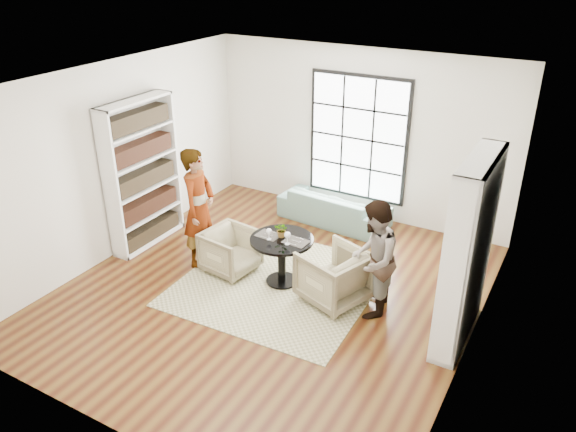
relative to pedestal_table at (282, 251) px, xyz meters
The scene contains 16 objects.
ground 0.60m from the pedestal_table, 93.63° to the right, with size 6.00×6.00×0.00m, color brown.
room_shell 0.78m from the pedestal_table, 93.62° to the left, with size 6.00×6.01×6.00m.
rug 0.53m from the pedestal_table, 114.06° to the right, with size 2.70×2.70×0.01m, color tan.
pedestal_table is the anchor object (origin of this frame).
sofa 2.20m from the pedestal_table, 94.99° to the left, with size 1.96×0.76×0.57m, color slate.
armchair_left 0.86m from the pedestal_table, behind, with size 0.72×0.74×0.67m, color tan.
armchair_right 0.86m from the pedestal_table, ahead, with size 0.82×0.84×0.77m, color tan.
person_left 1.45m from the pedestal_table, behind, with size 0.68×0.45×1.86m, color gray.
person_right 1.43m from the pedestal_table, ahead, with size 0.79×0.61×1.62m, color gray.
placemat_left 0.30m from the pedestal_table, behind, with size 0.34×0.26×0.01m, color black.
placemat_right 0.30m from the pedestal_table, ahead, with size 0.34×0.26×0.01m, color black.
cutlery_left 0.30m from the pedestal_table, behind, with size 0.14×0.22×0.01m, color #BBBCC0, non-canonical shape.
cutlery_right 0.31m from the pedestal_table, ahead, with size 0.14×0.22×0.01m, color #BBBCC0, non-canonical shape.
wine_glass_left 0.37m from the pedestal_table, 141.77° to the right, with size 0.08×0.08×0.18m.
wine_glass_right 0.38m from the pedestal_table, 34.29° to the right, with size 0.09×0.09×0.19m.
flower_centerpiece 0.31m from the pedestal_table, 114.94° to the left, with size 0.20×0.17×0.22m, color gray.
Camera 1 is at (3.54, -5.80, 4.52)m, focal length 35.00 mm.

